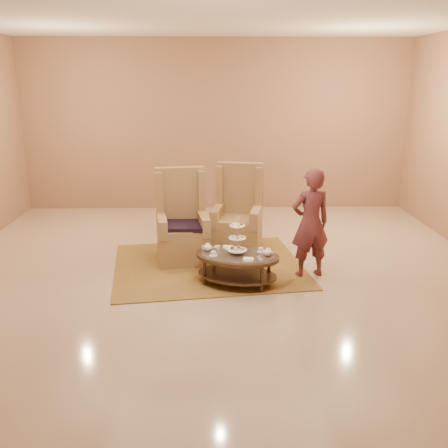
{
  "coord_description": "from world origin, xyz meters",
  "views": [
    {
      "loc": [
        -0.09,
        -6.52,
        2.71
      ],
      "look_at": [
        0.08,
        0.2,
        0.74
      ],
      "focal_mm": 40.0,
      "sensor_mm": 36.0,
      "label": 1
    }
  ],
  "objects_px": {
    "armchair_right": "(238,221)",
    "person": "(310,223)",
    "armchair_left": "(182,229)",
    "tea_table": "(237,259)"
  },
  "relations": [
    {
      "from": "armchair_left",
      "to": "armchair_right",
      "type": "relative_size",
      "value": 1.01
    },
    {
      "from": "armchair_right",
      "to": "person",
      "type": "relative_size",
      "value": 0.9
    },
    {
      "from": "armchair_right",
      "to": "person",
      "type": "bearing_deg",
      "value": -40.87
    },
    {
      "from": "armchair_left",
      "to": "armchair_right",
      "type": "distance_m",
      "value": 1.0
    },
    {
      "from": "armchair_right",
      "to": "person",
      "type": "height_order",
      "value": "person"
    },
    {
      "from": "tea_table",
      "to": "armchair_left",
      "type": "bearing_deg",
      "value": 147.69
    },
    {
      "from": "tea_table",
      "to": "armchair_right",
      "type": "relative_size",
      "value": 0.97
    },
    {
      "from": "person",
      "to": "armchair_right",
      "type": "bearing_deg",
      "value": -65.89
    },
    {
      "from": "armchair_right",
      "to": "tea_table",
      "type": "bearing_deg",
      "value": -82.14
    },
    {
      "from": "armchair_right",
      "to": "person",
      "type": "xyz_separation_m",
      "value": [
        0.94,
        -1.21,
        0.31
      ]
    }
  ]
}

